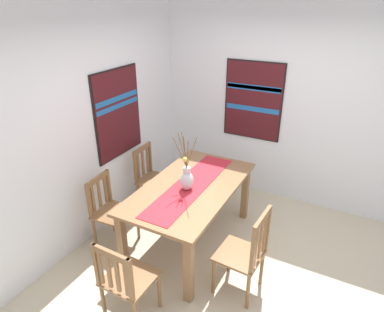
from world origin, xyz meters
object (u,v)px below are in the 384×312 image
(chair_1, at_px, (126,279))
(painting_on_back_wall, at_px, (118,113))
(painting_on_side_wall, at_px, (253,101))
(chair_2, at_px, (111,210))
(dining_table, at_px, (191,194))
(centerpiece_vase, at_px, (187,179))
(chair_0, at_px, (152,177))
(chair_3, at_px, (245,253))

(chair_1, height_order, painting_on_back_wall, painting_on_back_wall)
(painting_on_back_wall, distance_m, painting_on_side_wall, 1.84)
(chair_2, bearing_deg, painting_on_side_wall, -26.61)
(painting_on_side_wall, bearing_deg, chair_2, 153.39)
(dining_table, height_order, centerpiece_vase, centerpiece_vase)
(chair_2, xyz_separation_m, painting_on_back_wall, (0.66, 0.32, 0.93))
(chair_2, bearing_deg, centerpiece_vase, -66.71)
(chair_0, relative_size, painting_on_side_wall, 0.83)
(chair_2, distance_m, painting_on_side_wall, 2.38)
(dining_table, distance_m, chair_3, 0.94)
(dining_table, distance_m, chair_2, 0.95)
(centerpiece_vase, xyz_separation_m, chair_1, (-1.12, 0.00, -0.45))
(dining_table, relative_size, chair_2, 1.97)
(chair_2, relative_size, chair_3, 0.91)
(chair_1, bearing_deg, chair_2, 46.44)
(centerpiece_vase, bearing_deg, chair_0, 57.74)
(dining_table, xyz_separation_m, chair_3, (-0.42, -0.81, -0.18))
(painting_on_back_wall, bearing_deg, chair_3, -108.12)
(painting_on_back_wall, bearing_deg, chair_0, -56.55)
(chair_3, relative_size, painting_on_side_wall, 0.88)
(dining_table, distance_m, chair_1, 1.23)
(chair_2, relative_size, painting_on_side_wall, 0.80)
(dining_table, bearing_deg, painting_on_side_wall, -6.42)
(chair_3, bearing_deg, painting_on_side_wall, 18.37)
(centerpiece_vase, relative_size, chair_1, 0.79)
(chair_0, xyz_separation_m, painting_on_back_wall, (-0.21, 0.32, 0.92))
(chair_2, bearing_deg, dining_table, -61.42)
(centerpiece_vase, height_order, painting_on_side_wall, painting_on_side_wall)
(chair_2, distance_m, chair_3, 1.62)
(painting_on_back_wall, bearing_deg, painting_on_side_wall, -45.09)
(centerpiece_vase, height_order, chair_3, centerpiece_vase)
(centerpiece_vase, distance_m, painting_on_side_wall, 1.69)
(chair_1, bearing_deg, painting_on_side_wall, -3.60)
(dining_table, relative_size, centerpiece_vase, 2.49)
(centerpiece_vase, bearing_deg, chair_3, -112.08)
(chair_1, bearing_deg, centerpiece_vase, -0.05)
(chair_0, height_order, chair_2, chair_0)
(dining_table, bearing_deg, painting_on_back_wall, 79.26)
(chair_2, relative_size, painting_on_back_wall, 0.79)
(painting_on_back_wall, xyz_separation_m, painting_on_side_wall, (1.30, -1.30, 0.00))
(painting_on_back_wall, height_order, painting_on_side_wall, painting_on_back_wall)
(dining_table, bearing_deg, chair_1, 179.96)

